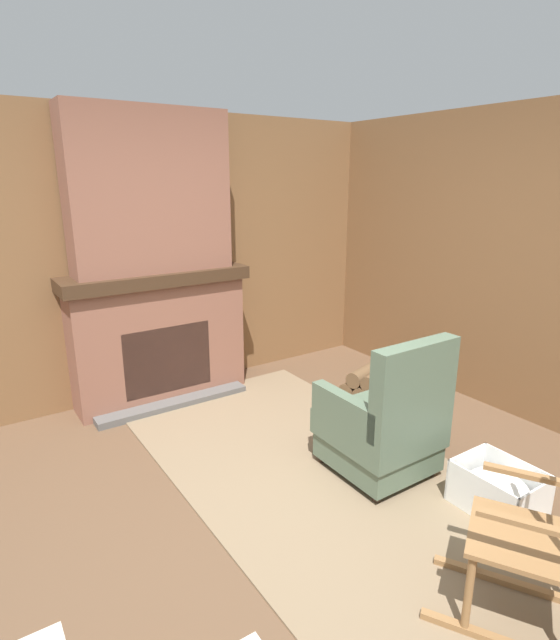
{
  "coord_description": "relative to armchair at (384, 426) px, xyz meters",
  "views": [
    {
      "loc": [
        1.98,
        -1.48,
        1.97
      ],
      "look_at": [
        -1.1,
        0.59,
        0.9
      ],
      "focal_mm": 28.0,
      "sensor_mm": 36.0,
      "label": 1
    }
  ],
  "objects": [
    {
      "name": "ground_plane",
      "position": [
        0.14,
        -0.78,
        -0.36
      ],
      "size": [
        14.0,
        14.0,
        0.0
      ],
      "primitive_type": "plane",
      "color": "brown"
    },
    {
      "name": "laundry_basket",
      "position": [
        0.68,
        0.3,
        -0.22
      ],
      "size": [
        0.48,
        0.38,
        0.29
      ],
      "rotation": [
        0.0,
        0.0,
        -0.01
      ],
      "color": "white",
      "rests_on": "ground"
    },
    {
      "name": "oil_lamp_vase",
      "position": [
        -2.07,
        -1.33,
        0.91
      ],
      "size": [
        0.1,
        0.1,
        0.24
      ],
      "color": "#99B29E",
      "rests_on": "fireplace_hearth"
    },
    {
      "name": "wood_panel_wall_back",
      "position": [
        0.15,
        1.6,
        0.91
      ],
      "size": [
        5.31,
        0.09,
        2.54
      ],
      "color": "brown",
      "rests_on": "ground"
    },
    {
      "name": "armchair",
      "position": [
        0.0,
        0.0,
        0.0
      ],
      "size": [
        0.69,
        0.65,
        1.01
      ],
      "rotation": [
        0.0,
        0.0,
        3.13
      ],
      "color": "#516651",
      "rests_on": "ground"
    },
    {
      "name": "rocking_chair",
      "position": [
        1.24,
        -0.31,
        0.08
      ],
      "size": [
        0.9,
        0.76,
        1.37
      ],
      "rotation": [
        0.0,
        0.0,
        3.67
      ],
      "color": "olive",
      "rests_on": "ground"
    },
    {
      "name": "storage_case",
      "position": [
        -2.07,
        -0.6,
        0.88
      ],
      "size": [
        0.14,
        0.21,
        0.12
      ],
      "color": "brown",
      "rests_on": "fireplace_hearth"
    },
    {
      "name": "fireplace_hearth",
      "position": [
        -2.02,
        -0.78,
        0.23
      ],
      "size": [
        0.58,
        1.62,
        1.18
      ],
      "color": "brown",
      "rests_on": "ground"
    },
    {
      "name": "area_rug",
      "position": [
        -0.24,
        -0.37,
        -0.35
      ],
      "size": [
        3.39,
        1.76,
        0.01
      ],
      "color": "#7A664C",
      "rests_on": "ground"
    },
    {
      "name": "wood_panel_wall_left",
      "position": [
        -2.25,
        -0.78,
        0.91
      ],
      "size": [
        0.06,
        5.31,
        2.54
      ],
      "color": "brown",
      "rests_on": "ground"
    },
    {
      "name": "chimney_breast",
      "position": [
        -2.03,
        -0.78,
        1.49
      ],
      "size": [
        0.33,
        1.34,
        1.33
      ],
      "color": "brown",
      "rests_on": "fireplace_hearth"
    },
    {
      "name": "firewood_stack",
      "position": [
        -0.95,
        0.81,
        -0.23
      ],
      "size": [
        0.55,
        0.52,
        0.28
      ],
      "rotation": [
        0.0,
        0.0,
        0.28
      ],
      "color": "brown",
      "rests_on": "ground"
    }
  ]
}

